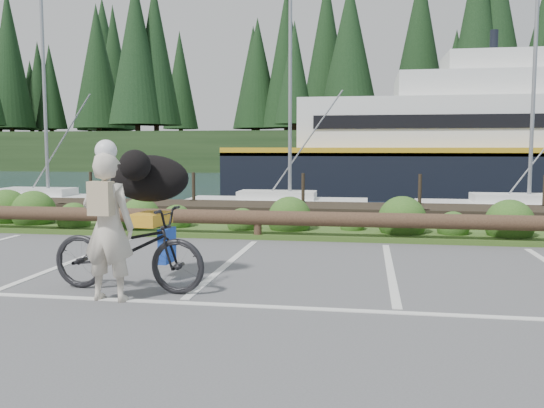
{
  "coord_description": "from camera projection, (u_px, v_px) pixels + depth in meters",
  "views": [
    {
      "loc": [
        2.23,
        -7.0,
        1.89
      ],
      "look_at": [
        0.9,
        0.97,
        1.1
      ],
      "focal_mm": 38.0,
      "sensor_mm": 36.0,
      "label": 1
    }
  ],
  "objects": [
    {
      "name": "ground",
      "position": [
        191.0,
        295.0,
        7.42
      ],
      "size": [
        72.0,
        72.0,
        0.0
      ],
      "primitive_type": "plane",
      "color": "#4F4F52"
    },
    {
      "name": "harbor_backdrop",
      "position": [
        355.0,
        161.0,
        84.39
      ],
      "size": [
        170.0,
        160.0,
        30.0
      ],
      "color": "#1A293E",
      "rests_on": "ground"
    },
    {
      "name": "vegetation_strip",
      "position": [
        264.0,
        232.0,
        12.61
      ],
      "size": [
        34.0,
        1.6,
        0.1
      ],
      "primitive_type": "cube",
      "color": "#3D5B21",
      "rests_on": "ground"
    },
    {
      "name": "log_rail",
      "position": [
        258.0,
        239.0,
        11.93
      ],
      "size": [
        32.0,
        0.3,
        0.6
      ],
      "primitive_type": null,
      "color": "#443021",
      "rests_on": "ground"
    },
    {
      "name": "bicycle",
      "position": [
        128.0,
        249.0,
        7.59
      ],
      "size": [
        2.19,
        0.9,
        1.12
      ],
      "primitive_type": "imported",
      "rotation": [
        0.0,
        0.0,
        1.5
      ],
      "color": "black",
      "rests_on": "ground"
    },
    {
      "name": "cyclist",
      "position": [
        108.0,
        227.0,
        7.07
      ],
      "size": [
        0.7,
        0.49,
        1.84
      ],
      "primitive_type": "imported",
      "rotation": [
        0.0,
        0.0,
        3.07
      ],
      "color": "beige",
      "rests_on": "ground"
    },
    {
      "name": "dog",
      "position": [
        150.0,
        178.0,
        8.17
      ],
      "size": [
        0.64,
        1.19,
        0.67
      ],
      "primitive_type": "ellipsoid",
      "rotation": [
        0.0,
        0.0,
        1.5
      ],
      "color": "black",
      "rests_on": "bicycle"
    }
  ]
}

